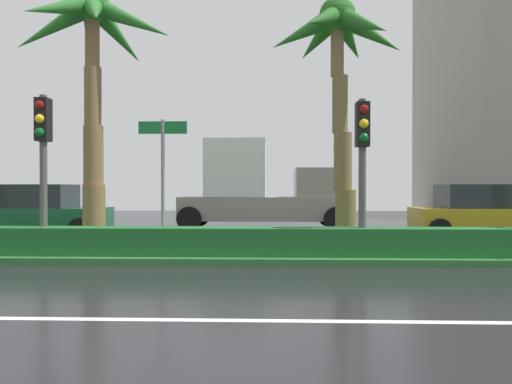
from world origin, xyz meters
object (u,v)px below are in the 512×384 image
at_px(palm_tree_centre, 338,52).
at_px(traffic_signal_median_left, 43,144).
at_px(palm_tree_centre_left, 92,49).
at_px(street_name_sign, 163,167).
at_px(box_truck_lead, 261,189).
at_px(traffic_signal_median_right, 362,148).
at_px(car_in_traffic_leading, 40,212).
at_px(car_in_traffic_second, 480,212).

xyz_separation_m(palm_tree_centre, traffic_signal_median_left, (-6.74, -1.50, -2.40)).
bearing_deg(palm_tree_centre, palm_tree_centre_left, 175.99).
xyz_separation_m(palm_tree_centre_left, street_name_sign, (2.24, -1.70, -3.18)).
distance_m(street_name_sign, box_truck_lead, 8.34).
xyz_separation_m(traffic_signal_median_right, box_truck_lead, (-2.37, 8.41, -0.93)).
bearing_deg(car_in_traffic_leading, box_truck_lead, 24.43).
distance_m(car_in_traffic_leading, car_in_traffic_second, 14.37).
bearing_deg(car_in_traffic_leading, street_name_sign, -42.81).
distance_m(palm_tree_centre_left, traffic_signal_median_left, 3.33).
height_order(street_name_sign, box_truck_lead, box_truck_lead).
relative_size(car_in_traffic_leading, car_in_traffic_second, 1.00).
bearing_deg(traffic_signal_median_left, box_truck_lead, 60.67).
relative_size(palm_tree_centre_left, palm_tree_centre, 1.08).
xyz_separation_m(traffic_signal_median_left, traffic_signal_median_right, (7.04, -0.10, -0.10)).
xyz_separation_m(car_in_traffic_leading, box_truck_lead, (7.22, 3.28, 0.72)).
bearing_deg(street_name_sign, car_in_traffic_leading, 137.19).
bearing_deg(traffic_signal_median_left, street_name_sign, 5.24).
xyz_separation_m(traffic_signal_median_left, box_truck_lead, (4.67, 8.31, -1.03)).
bearing_deg(car_in_traffic_second, palm_tree_centre_left, -164.02).
xyz_separation_m(palm_tree_centre, car_in_traffic_second, (5.08, 3.72, -4.15)).
distance_m(car_in_traffic_leading, box_truck_lead, 7.96).
bearing_deg(box_truck_lead, traffic_signal_median_right, -74.24).
relative_size(traffic_signal_median_left, car_in_traffic_second, 0.82).
xyz_separation_m(street_name_sign, car_in_traffic_leading, (-5.17, 4.79, -1.25)).
bearing_deg(car_in_traffic_second, traffic_signal_median_left, -156.18).
bearing_deg(palm_tree_centre_left, traffic_signal_median_left, -101.29).
bearing_deg(traffic_signal_median_left, palm_tree_centre_left, 78.71).
bearing_deg(car_in_traffic_second, street_name_sign, -151.57).
bearing_deg(traffic_signal_median_right, street_name_sign, 175.59).
relative_size(street_name_sign, car_in_traffic_second, 0.70).
bearing_deg(palm_tree_centre, car_in_traffic_leading, 159.16).
relative_size(palm_tree_centre, box_truck_lead, 0.97).
relative_size(street_name_sign, car_in_traffic_leading, 0.70).
xyz_separation_m(palm_tree_centre_left, box_truck_lead, (4.28, 6.37, -3.71)).
xyz_separation_m(street_name_sign, car_in_traffic_second, (9.19, 4.98, -1.25)).
bearing_deg(palm_tree_centre_left, car_in_traffic_leading, 133.52).
height_order(palm_tree_centre_left, street_name_sign, palm_tree_centre_left).
distance_m(street_name_sign, car_in_traffic_second, 10.53).
xyz_separation_m(box_truck_lead, car_in_traffic_second, (7.15, -3.09, -0.72)).
distance_m(traffic_signal_median_right, car_in_traffic_second, 7.34).
relative_size(palm_tree_centre, traffic_signal_median_right, 1.84).
relative_size(traffic_signal_median_right, car_in_traffic_leading, 0.79).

